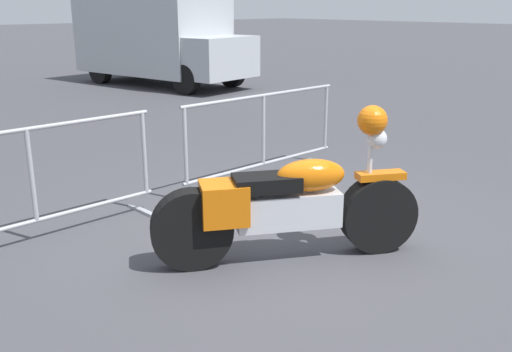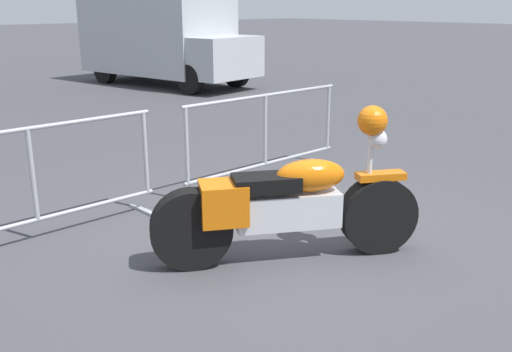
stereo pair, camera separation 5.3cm
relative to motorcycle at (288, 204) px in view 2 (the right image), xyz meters
The scene contains 6 objects.
ground_plane 0.72m from the motorcycle, 38.80° to the left, with size 120.00×120.00×0.00m, color #424247.
motorcycle is the anchor object (origin of this frame).
crowd_barrier_near 2.31m from the motorcycle, 128.08° to the left, with size 2.46×0.48×1.07m.
crowd_barrier_far 2.31m from the motorcycle, 51.91° to the left, with size 2.46×0.48×1.07m.
delivery_van 11.43m from the motorcycle, 62.07° to the left, with size 2.74×5.25×2.31m.
planter_island 17.85m from the motorcycle, 57.92° to the left, with size 4.26×4.26×1.13m.
Camera 2 is at (-3.60, -3.48, 2.10)m, focal length 40.00 mm.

